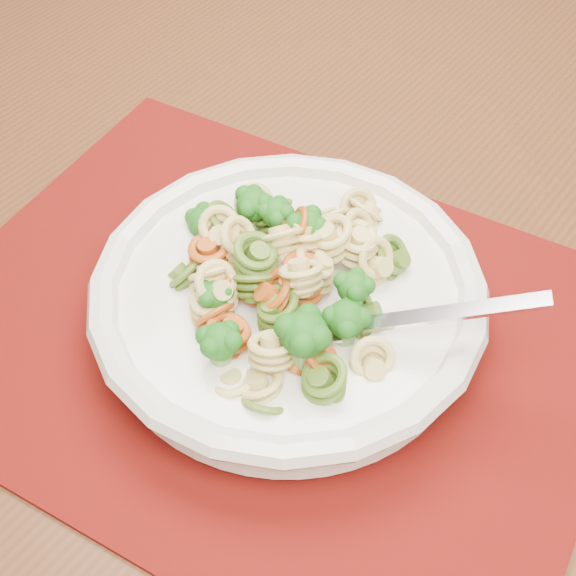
% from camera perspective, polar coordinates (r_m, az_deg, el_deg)
% --- Properties ---
extents(dining_table, '(1.63, 1.31, 0.78)m').
position_cam_1_polar(dining_table, '(0.71, -0.57, -0.29)').
color(dining_table, '#4D2415').
rests_on(dining_table, ground).
extents(placemat, '(0.51, 0.43, 0.00)m').
position_cam_1_polar(placemat, '(0.55, -1.52, -3.06)').
color(placemat, '#4C0F03').
rests_on(placemat, dining_table).
extents(pasta_bowl, '(0.26, 0.26, 0.05)m').
position_cam_1_polar(pasta_bowl, '(0.53, 0.00, -0.72)').
color(pasta_bowl, silver).
rests_on(pasta_bowl, placemat).
extents(pasta_broccoli_heap, '(0.22, 0.22, 0.06)m').
position_cam_1_polar(pasta_broccoli_heap, '(0.51, 0.00, 0.44)').
color(pasta_broccoli_heap, '#D8B96A').
rests_on(pasta_broccoli_heap, pasta_bowl).
extents(fork, '(0.18, 0.06, 0.08)m').
position_cam_1_polar(fork, '(0.49, 2.52, -3.00)').
color(fork, silver).
rests_on(fork, pasta_bowl).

